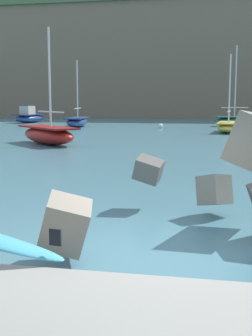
{
  "coord_description": "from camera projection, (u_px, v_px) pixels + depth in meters",
  "views": [
    {
      "loc": [
        0.93,
        -7.8,
        2.68
      ],
      "look_at": [
        -0.69,
        0.5,
        1.4
      ],
      "focal_mm": 48.28,
      "sensor_mm": 36.0,
      "label": 1
    }
  ],
  "objects": [
    {
      "name": "boat_near_left",
      "position": [
        48.0,
        134.0,
        27.5
      ],
      "size": [
        5.3,
        5.11,
        6.88
      ],
      "color": "maroon",
      "rests_on": "ground"
    },
    {
      "name": "boat_mid_left",
      "position": [
        229.0,
        127.0,
        37.56
      ],
      "size": [
        2.45,
        5.38,
        6.35
      ],
      "color": "#EAC64C",
      "rests_on": "ground"
    },
    {
      "name": "boat_mid_centre",
      "position": [
        29.0,
        117.0,
        53.55
      ],
      "size": [
        2.9,
        5.27,
        2.08
      ],
      "color": "navy",
      "rests_on": "ground"
    },
    {
      "name": "mooring_buoy_inner",
      "position": [
        161.0,
        126.0,
        43.07
      ],
      "size": [
        0.44,
        0.44,
        0.44
      ],
      "color": "silver",
      "rests_on": "ground"
    },
    {
      "name": "station_building_central",
      "position": [
        150.0,
        4.0,
        84.64
      ],
      "size": [
        7.37,
        6.59,
        5.2
      ],
      "color": "#B2ADA3",
      "rests_on": "headland_bluff"
    },
    {
      "name": "ground_plane",
      "position": [
        158.0,
        250.0,
        8.15
      ],
      "size": [
        400.0,
        400.0,
        0.0
      ],
      "primitive_type": "plane",
      "color": "#42707F"
    },
    {
      "name": "headland_bluff",
      "position": [
        219.0,
        64.0,
        80.98
      ],
      "size": [
        104.53,
        38.47,
        17.9
      ],
      "color": "#756651",
      "rests_on": "ground"
    },
    {
      "name": "boat_mid_right",
      "position": [
        238.0,
        121.0,
        46.44
      ],
      "size": [
        5.15,
        3.31,
        8.12
      ],
      "color": "#1E6656",
      "rests_on": "ground"
    },
    {
      "name": "boat_far_centre",
      "position": [
        77.0,
        122.0,
        45.15
      ],
      "size": [
        2.41,
        5.95,
        6.58
      ],
      "color": "navy",
      "rests_on": "ground"
    }
  ]
}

